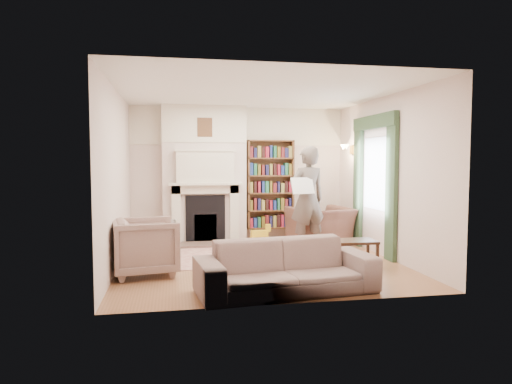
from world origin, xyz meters
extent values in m
plane|color=brown|center=(0.00, 0.00, 0.00)|extent=(4.50, 4.50, 0.00)
plane|color=white|center=(0.00, 0.00, 2.80)|extent=(4.50, 4.50, 0.00)
plane|color=white|center=(0.00, 2.25, 1.40)|extent=(4.50, 0.00, 4.50)
plane|color=white|center=(0.00, -2.25, 1.40)|extent=(4.50, 0.00, 4.50)
plane|color=white|center=(-2.25, 0.00, 1.40)|extent=(0.00, 4.50, 4.50)
plane|color=white|center=(2.25, 0.00, 1.40)|extent=(0.00, 4.50, 4.50)
cube|color=white|center=(-0.75, 2.08, 1.40)|extent=(1.70, 0.35, 2.80)
cube|color=silver|center=(-0.75, 1.79, 1.22)|extent=(1.47, 0.24, 0.05)
cube|color=black|center=(-0.75, 1.88, 0.50)|extent=(0.80, 0.06, 0.96)
cube|color=silver|center=(-0.75, 1.81, 1.55)|extent=(1.15, 0.18, 0.62)
cube|color=brown|center=(0.65, 2.12, 1.18)|extent=(1.00, 0.24, 1.85)
cube|color=silver|center=(2.23, 0.40, 1.45)|extent=(0.02, 0.90, 1.30)
cube|color=#324B30|center=(2.20, -0.30, 1.20)|extent=(0.07, 0.32, 2.40)
cube|color=#324B30|center=(2.20, 1.10, 1.20)|extent=(0.07, 0.32, 2.40)
cube|color=#324B30|center=(2.19, 0.40, 2.38)|extent=(0.09, 1.70, 0.24)
cube|color=beige|center=(-0.18, 0.50, 0.01)|extent=(2.35, 1.82, 0.01)
imported|color=#472925|center=(1.50, 1.33, 0.37)|extent=(1.31, 1.20, 0.74)
imported|color=#A09684|center=(-1.80, -0.53, 0.42)|extent=(1.05, 1.03, 0.84)
imported|color=gray|center=(0.02, -1.79, 0.33)|extent=(2.36, 1.15, 0.66)
imported|color=#594E47|center=(1.05, 0.73, 0.97)|extent=(0.80, 0.62, 1.95)
cube|color=white|center=(0.90, 0.53, 1.23)|extent=(0.46, 0.23, 0.30)
cylinder|color=#B5B9BE|center=(-1.47, 1.49, 0.28)|extent=(0.28, 0.28, 0.55)
cube|color=#DDC94E|center=(-0.18, -0.48, 0.03)|extent=(0.44, 0.44, 0.03)
cube|color=#B23214|center=(-0.45, 0.27, 0.04)|extent=(0.38, 0.32, 0.05)
cube|color=red|center=(-0.08, -0.46, 0.02)|extent=(0.30, 0.28, 0.02)
cube|color=red|center=(0.43, -0.33, 0.02)|extent=(0.29, 0.26, 0.02)
cube|color=red|center=(0.27, -0.16, 0.02)|extent=(0.28, 0.24, 0.02)
camera|label=1|loc=(-1.38, -7.36, 1.69)|focal=32.00mm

